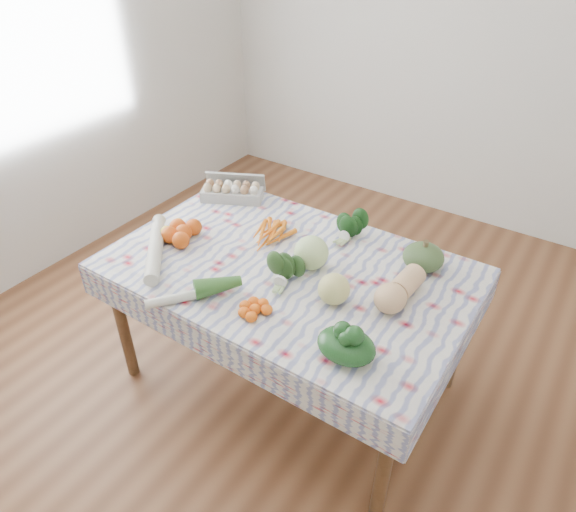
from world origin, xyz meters
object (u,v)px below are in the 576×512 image
object	(u,v)px
butternut_squash	(400,288)
kabocha_squash	(423,257)
dining_table	(288,280)
grapefruit	(334,289)
egg_carton	(232,193)
cabbage	(311,253)

from	to	relation	value
butternut_squash	kabocha_squash	bearing A→B (deg)	94.98
dining_table	kabocha_squash	world-z (taller)	kabocha_squash
kabocha_squash	grapefruit	xyz separation A→B (m)	(-0.22, -0.44, 0.01)
egg_carton	cabbage	xyz separation A→B (m)	(0.71, -0.30, 0.03)
egg_carton	kabocha_squash	distance (m)	1.14
cabbage	butternut_squash	world-z (taller)	cabbage
butternut_squash	grapefruit	world-z (taller)	grapefruit
butternut_squash	cabbage	bearing A→B (deg)	-175.24
butternut_squash	grapefruit	size ratio (longest dim) A/B	2.14
dining_table	grapefruit	distance (m)	0.35
dining_table	egg_carton	xyz separation A→B (m)	(-0.62, 0.36, 0.13)
dining_table	egg_carton	size ratio (longest dim) A/B	4.70
grapefruit	cabbage	bearing A→B (deg)	142.84
egg_carton	cabbage	size ratio (longest dim) A/B	2.13
grapefruit	kabocha_squash	bearing A→B (deg)	63.26
egg_carton	grapefruit	size ratio (longest dim) A/B	2.50
dining_table	butternut_squash	world-z (taller)	butternut_squash
egg_carton	grapefruit	xyz separation A→B (m)	(0.92, -0.46, 0.02)
egg_carton	cabbage	bearing A→B (deg)	-49.63
cabbage	grapefruit	bearing A→B (deg)	-37.16
kabocha_squash	butternut_squash	size ratio (longest dim) A/B	0.65
cabbage	grapefruit	size ratio (longest dim) A/B	1.18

